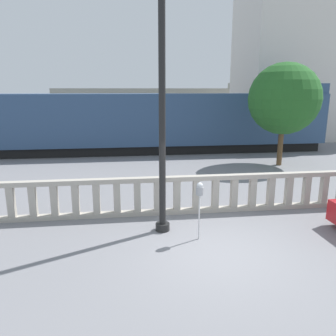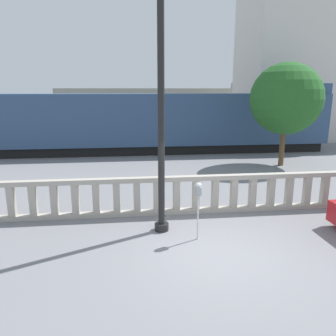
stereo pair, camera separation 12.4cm
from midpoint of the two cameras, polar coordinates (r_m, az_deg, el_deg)
name	(u,v)px [view 1 (the left image)]	position (r m, az deg, el deg)	size (l,w,h in m)	color
ground_plane	(219,253)	(8.05, 8.50, -14.50)	(160.00, 160.00, 0.00)	slate
balustrade	(196,194)	(10.20, 4.58, -4.59)	(15.77, 0.24, 1.19)	#ADA599
lamppost	(162,115)	(8.36, -1.46, 9.25)	(0.39, 0.39, 6.39)	black
parking_meter	(200,193)	(8.23, 5.10, -4.37)	(0.19, 0.19, 1.52)	silver
train_near	(127,122)	(19.86, -7.36, 7.90)	(24.44, 2.61, 4.11)	black
train_far	(160,106)	(36.49, -1.43, 10.82)	(22.23, 2.80, 4.45)	black
building_block	(319,56)	(29.22, 24.74, 17.32)	(12.21, 6.11, 12.57)	beige
tree_left	(284,99)	(17.26, 19.37, 11.29)	(3.48, 3.48, 5.06)	brown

